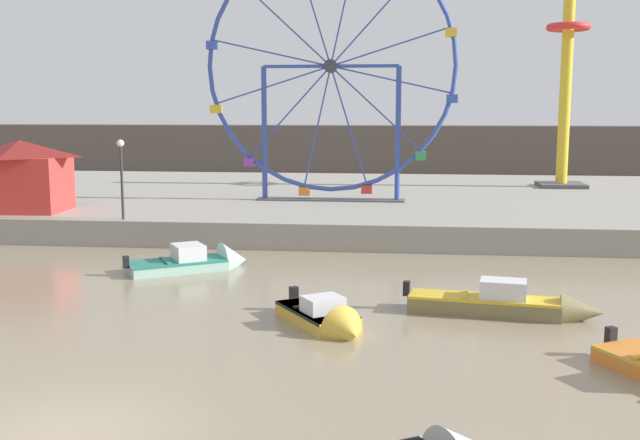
{
  "coord_description": "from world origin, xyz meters",
  "views": [
    {
      "loc": [
        6.3,
        -12.87,
        6.14
      ],
      "look_at": [
        3.44,
        12.75,
        2.27
      ],
      "focal_mm": 42.54,
      "sensor_mm": 36.0,
      "label": 1
    }
  ],
  "objects_px": {
    "ferris_wheel_blue_frame": "(331,70)",
    "drop_tower_yellow_tower": "(566,73)",
    "promenade_lamp_near": "(121,167)",
    "carnival_booth_red_striped": "(21,174)",
    "motorboat_seafoam": "(200,261)",
    "motorboat_olive_wood": "(511,304)",
    "motorboat_mustard_yellow": "(328,319)"
  },
  "relations": [
    {
      "from": "motorboat_seafoam",
      "to": "drop_tower_yellow_tower",
      "type": "bearing_deg",
      "value": 17.94
    },
    {
      "from": "promenade_lamp_near",
      "to": "drop_tower_yellow_tower",
      "type": "bearing_deg",
      "value": 36.45
    },
    {
      "from": "drop_tower_yellow_tower",
      "to": "carnival_booth_red_striped",
      "type": "bearing_deg",
      "value": -152.9
    },
    {
      "from": "motorboat_seafoam",
      "to": "drop_tower_yellow_tower",
      "type": "height_order",
      "value": "drop_tower_yellow_tower"
    },
    {
      "from": "drop_tower_yellow_tower",
      "to": "promenade_lamp_near",
      "type": "bearing_deg",
      "value": -143.55
    },
    {
      "from": "motorboat_olive_wood",
      "to": "motorboat_mustard_yellow",
      "type": "distance_m",
      "value": 5.58
    },
    {
      "from": "ferris_wheel_blue_frame",
      "to": "carnival_booth_red_striped",
      "type": "distance_m",
      "value": 16.21
    },
    {
      "from": "promenade_lamp_near",
      "to": "motorboat_mustard_yellow",
      "type": "bearing_deg",
      "value": -48.74
    },
    {
      "from": "promenade_lamp_near",
      "to": "ferris_wheel_blue_frame",
      "type": "bearing_deg",
      "value": 42.92
    },
    {
      "from": "motorboat_mustard_yellow",
      "to": "carnival_booth_red_striped",
      "type": "xyz_separation_m",
      "value": [
        -16.11,
        13.87,
        2.66
      ]
    },
    {
      "from": "motorboat_seafoam",
      "to": "promenade_lamp_near",
      "type": "relative_size",
      "value": 1.32
    },
    {
      "from": "motorboat_mustard_yellow",
      "to": "drop_tower_yellow_tower",
      "type": "distance_m",
      "value": 31.53
    },
    {
      "from": "motorboat_olive_wood",
      "to": "promenade_lamp_near",
      "type": "distance_m",
      "value": 18.76
    },
    {
      "from": "promenade_lamp_near",
      "to": "motorboat_olive_wood",
      "type": "bearing_deg",
      "value": -32.42
    },
    {
      "from": "motorboat_mustard_yellow",
      "to": "carnival_booth_red_striped",
      "type": "distance_m",
      "value": 21.43
    },
    {
      "from": "drop_tower_yellow_tower",
      "to": "carnival_booth_red_striped",
      "type": "relative_size",
      "value": 3.18
    },
    {
      "from": "motorboat_seafoam",
      "to": "drop_tower_yellow_tower",
      "type": "xyz_separation_m",
      "value": [
        17.43,
        20.88,
        7.85
      ]
    },
    {
      "from": "motorboat_olive_wood",
      "to": "carnival_booth_red_striped",
      "type": "height_order",
      "value": "carnival_booth_red_striped"
    },
    {
      "from": "carnival_booth_red_striped",
      "to": "ferris_wheel_blue_frame",
      "type": "bearing_deg",
      "value": 19.57
    },
    {
      "from": "motorboat_seafoam",
      "to": "carnival_booth_red_striped",
      "type": "height_order",
      "value": "carnival_booth_red_striped"
    },
    {
      "from": "ferris_wheel_blue_frame",
      "to": "motorboat_mustard_yellow",
      "type": "bearing_deg",
      "value": -84.59
    },
    {
      "from": "motorboat_seafoam",
      "to": "promenade_lamp_near",
      "type": "distance_m",
      "value": 7.28
    },
    {
      "from": "ferris_wheel_blue_frame",
      "to": "carnival_booth_red_striped",
      "type": "relative_size",
      "value": 2.99
    },
    {
      "from": "motorboat_olive_wood",
      "to": "drop_tower_yellow_tower",
      "type": "xyz_separation_m",
      "value": [
        6.54,
        26.27,
        7.78
      ]
    },
    {
      "from": "ferris_wheel_blue_frame",
      "to": "drop_tower_yellow_tower",
      "type": "xyz_separation_m",
      "value": [
        13.66,
        8.46,
        0.13
      ]
    },
    {
      "from": "motorboat_olive_wood",
      "to": "carnival_booth_red_striped",
      "type": "bearing_deg",
      "value": 159.53
    },
    {
      "from": "drop_tower_yellow_tower",
      "to": "promenade_lamp_near",
      "type": "relative_size",
      "value": 4.09
    },
    {
      "from": "motorboat_mustard_yellow",
      "to": "ferris_wheel_blue_frame",
      "type": "height_order",
      "value": "ferris_wheel_blue_frame"
    },
    {
      "from": "motorboat_seafoam",
      "to": "motorboat_olive_wood",
      "type": "xyz_separation_m",
      "value": [
        10.89,
        -5.39,
        0.07
      ]
    },
    {
      "from": "motorboat_seafoam",
      "to": "carnival_booth_red_striped",
      "type": "xyz_separation_m",
      "value": [
        -10.48,
        6.59,
        2.64
      ]
    },
    {
      "from": "ferris_wheel_blue_frame",
      "to": "carnival_booth_red_striped",
      "type": "xyz_separation_m",
      "value": [
        -14.25,
        -5.82,
        -5.08
      ]
    },
    {
      "from": "motorboat_olive_wood",
      "to": "motorboat_mustard_yellow",
      "type": "relative_size",
      "value": 1.57
    }
  ]
}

